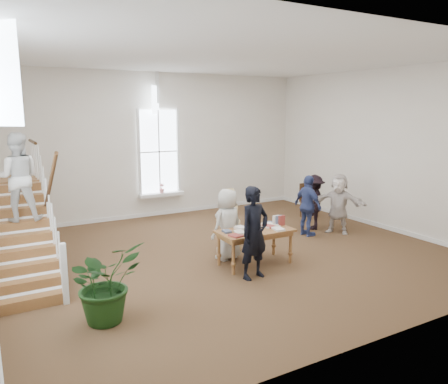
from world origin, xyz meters
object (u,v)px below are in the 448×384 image
woman_cluster_c (338,204)px  side_chair (307,198)px  person_yellow (228,220)px  woman_cluster_a (308,206)px  library_table (256,233)px  elderly_woman (227,224)px  police_officer (254,233)px  floor_plant (105,282)px  woman_cluster_b (314,202)px

woman_cluster_c → side_chair: (0.50, 1.87, -0.22)m
person_yellow → woman_cluster_a: woman_cluster_a is taller
library_table → person_yellow: 1.10m
library_table → elderly_woman: (-0.37, 0.59, 0.11)m
police_officer → floor_plant: (-3.08, -0.38, -0.29)m
woman_cluster_b → floor_plant: 7.10m
woman_cluster_a → elderly_woman: bearing=99.5°
elderly_woman → side_chair: elderly_woman is taller
library_table → woman_cluster_a: bearing=26.0°
library_table → side_chair: size_ratio=1.55×
woman_cluster_b → side_chair: 1.47m
floor_plant → person_yellow: bearing=31.4°
woman_cluster_b → floor_plant: (-6.59, -2.65, -0.13)m
person_yellow → woman_cluster_c: 3.42m
police_officer → side_chair: police_officer is taller
library_table → police_officer: bearing=-125.3°
woman_cluster_c → floor_plant: bearing=-108.3°
library_table → woman_cluster_c: (3.34, 0.97, 0.13)m
woman_cluster_c → person_yellow: bearing=-126.7°
police_officer → floor_plant: size_ratio=1.44×
person_yellow → floor_plant: 4.08m
library_table → police_officer: (-0.47, -0.66, 0.24)m
side_chair → person_yellow: bearing=-160.5°
woman_cluster_a → woman_cluster_b: 0.75m
elderly_woman → side_chair: (4.21, 2.25, -0.21)m
floor_plant → side_chair: 8.35m
woman_cluster_a → side_chair: (1.40, 1.67, -0.22)m
police_officer → floor_plant: police_officer is taller
side_chair → police_officer: bearing=-145.5°
woman_cluster_a → floor_plant: 6.38m
woman_cluster_b → floor_plant: size_ratio=1.20×
person_yellow → floor_plant: bearing=12.9°
police_officer → woman_cluster_a: (2.91, 1.82, -0.11)m
police_officer → elderly_woman: size_ratio=1.16×
side_chair → woman_cluster_c: bearing=-109.5°
elderly_woman → woman_cluster_c: woman_cluster_c is taller
woman_cluster_a → side_chair: bearing=-41.9°
woman_cluster_a → side_chair: size_ratio=1.54×
elderly_woman → woman_cluster_c: size_ratio=0.98×
floor_plant → elderly_woman: bearing=27.1°
woman_cluster_b → floor_plant: woman_cluster_b is taller
woman_cluster_b → woman_cluster_a: bearing=-12.7°
floor_plant → side_chair: bearing=27.6°
library_table → woman_cluster_b: size_ratio=1.07×
person_yellow → side_chair: person_yellow is taller
side_chair → floor_plant: bearing=-156.9°
police_officer → woman_cluster_b: police_officer is taller
elderly_woman → side_chair: bearing=-165.4°
library_table → side_chair: 4.78m
elderly_woman → woman_cluster_b: size_ratio=1.04×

